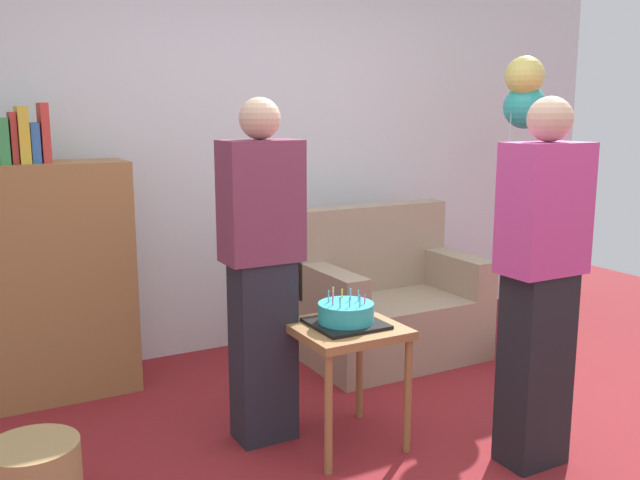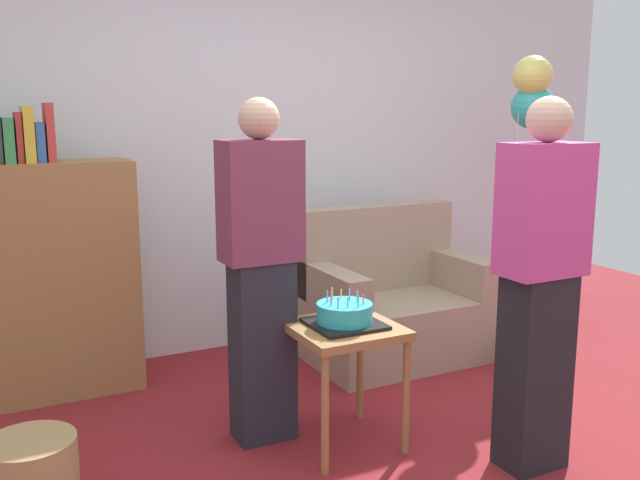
% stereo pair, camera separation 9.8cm
% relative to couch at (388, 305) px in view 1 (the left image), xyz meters
% --- Properties ---
extents(ground_plane, '(8.00, 8.00, 0.00)m').
position_rel_couch_xyz_m(ground_plane, '(-0.66, -1.33, -0.34)').
color(ground_plane, maroon).
extents(wall_back, '(6.00, 0.10, 2.70)m').
position_rel_couch_xyz_m(wall_back, '(-0.66, 0.72, 1.01)').
color(wall_back, silver).
rests_on(wall_back, ground_plane).
extents(couch, '(1.10, 0.70, 0.96)m').
position_rel_couch_xyz_m(couch, '(0.00, 0.00, 0.00)').
color(couch, gray).
rests_on(couch, ground_plane).
extents(bookshelf, '(0.80, 0.36, 1.61)m').
position_rel_couch_xyz_m(bookshelf, '(-1.95, 0.36, 0.34)').
color(bookshelf, olive).
rests_on(bookshelf, ground_plane).
extents(side_table, '(0.48, 0.48, 0.59)m').
position_rel_couch_xyz_m(side_table, '(-0.86, -0.91, 0.16)').
color(side_table, olive).
rests_on(side_table, ground_plane).
extents(birthday_cake, '(0.32, 0.32, 0.17)m').
position_rel_couch_xyz_m(birthday_cake, '(-0.86, -0.91, 0.30)').
color(birthday_cake, black).
rests_on(birthday_cake, side_table).
extents(person_blowing_candles, '(0.36, 0.22, 1.63)m').
position_rel_couch_xyz_m(person_blowing_candles, '(-1.17, -0.67, 0.49)').
color(person_blowing_candles, '#23232D').
rests_on(person_blowing_candles, ground_plane).
extents(person_holding_cake, '(0.36, 0.22, 1.63)m').
position_rel_couch_xyz_m(person_holding_cake, '(-0.21, -1.47, 0.49)').
color(person_holding_cake, black).
rests_on(person_holding_cake, ground_plane).
extents(wicker_basket, '(0.36, 0.36, 0.30)m').
position_rel_couch_xyz_m(wicker_basket, '(-2.23, -0.84, -0.19)').
color(wicker_basket, '#A88451').
rests_on(wicker_basket, ground_plane).
extents(handbag, '(0.28, 0.14, 0.20)m').
position_rel_couch_xyz_m(handbag, '(0.56, -0.64, -0.24)').
color(handbag, '#473328').
rests_on(handbag, ground_plane).
extents(balloon_bunch, '(0.31, 0.30, 1.92)m').
position_rel_couch_xyz_m(balloon_bunch, '(0.97, -0.13, 1.33)').
color(balloon_bunch, silver).
rests_on(balloon_bunch, ground_plane).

